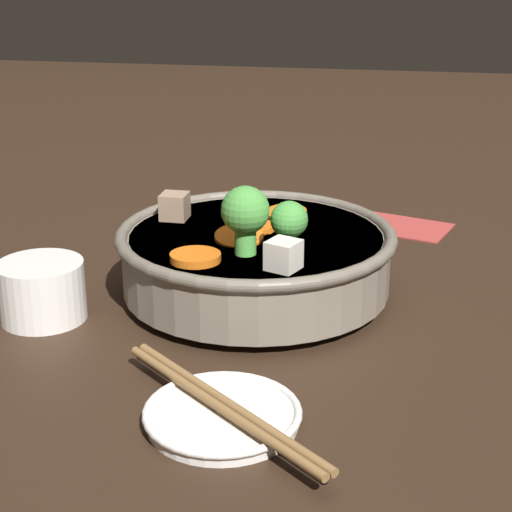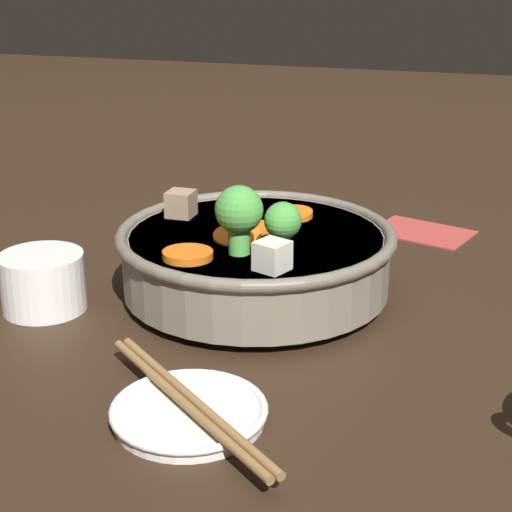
{
  "view_description": "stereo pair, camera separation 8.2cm",
  "coord_description": "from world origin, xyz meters",
  "px_view_note": "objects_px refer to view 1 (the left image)",
  "views": [
    {
      "loc": [
        -0.14,
        0.75,
        0.33
      ],
      "look_at": [
        0.0,
        0.0,
        0.04
      ],
      "focal_mm": 60.0,
      "sensor_mm": 36.0,
      "label": 1
    },
    {
      "loc": [
        -0.22,
        0.74,
        0.33
      ],
      "look_at": [
        0.0,
        0.0,
        0.04
      ],
      "focal_mm": 60.0,
      "sensor_mm": 36.0,
      "label": 2
    }
  ],
  "objects_px": {
    "stirfry_bowl": "(256,254)",
    "side_saucer": "(222,416)",
    "chopsticks_pair": "(222,404)",
    "tea_cup": "(42,290)"
  },
  "relations": [
    {
      "from": "side_saucer",
      "to": "chopsticks_pair",
      "type": "relative_size",
      "value": 0.64
    },
    {
      "from": "tea_cup",
      "to": "chopsticks_pair",
      "type": "height_order",
      "value": "tea_cup"
    },
    {
      "from": "tea_cup",
      "to": "stirfry_bowl",
      "type": "bearing_deg",
      "value": -156.08
    },
    {
      "from": "side_saucer",
      "to": "chopsticks_pair",
      "type": "distance_m",
      "value": 0.01
    },
    {
      "from": "stirfry_bowl",
      "to": "side_saucer",
      "type": "xyz_separation_m",
      "value": [
        -0.02,
        0.23,
        -0.04
      ]
    },
    {
      "from": "side_saucer",
      "to": "tea_cup",
      "type": "distance_m",
      "value": 0.25
    },
    {
      "from": "stirfry_bowl",
      "to": "tea_cup",
      "type": "xyz_separation_m",
      "value": [
        0.18,
        0.08,
        -0.02
      ]
    },
    {
      "from": "stirfry_bowl",
      "to": "side_saucer",
      "type": "bearing_deg",
      "value": 94.25
    },
    {
      "from": "stirfry_bowl",
      "to": "chopsticks_pair",
      "type": "height_order",
      "value": "stirfry_bowl"
    },
    {
      "from": "stirfry_bowl",
      "to": "side_saucer",
      "type": "relative_size",
      "value": 2.31
    }
  ]
}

